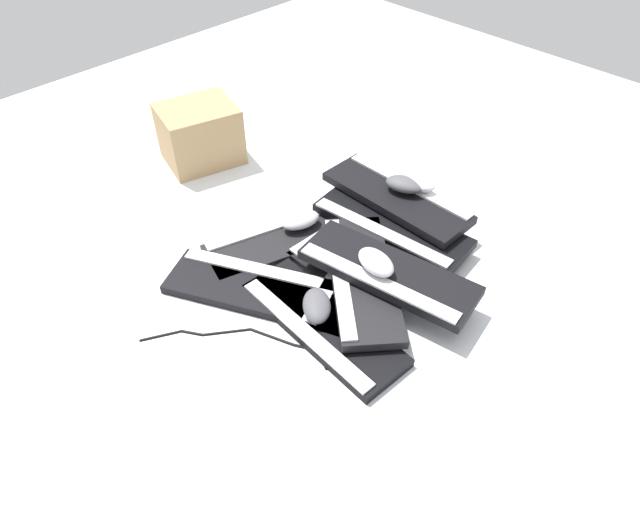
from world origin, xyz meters
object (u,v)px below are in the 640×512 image
at_px(mouse_0, 376,262).
at_px(mouse_4, 317,305).
at_px(keyboard_3, 322,324).
at_px(keyboard_8, 388,272).
at_px(mouse_2, 405,184).
at_px(keyboard_0, 363,231).
at_px(mouse_1, 416,183).
at_px(keyboard_2, 254,288).
at_px(keyboard_7, 397,197).
at_px(mouse_3, 300,220).
at_px(keyboard_4, 359,275).
at_px(keyboard_1, 285,239).
at_px(keyboard_5, 391,225).
at_px(cardboard_box, 200,134).
at_px(keyboard_6, 361,277).

relative_size(mouse_0, mouse_4, 1.00).
distance_m(keyboard_3, keyboard_8, 0.21).
bearing_deg(mouse_2, keyboard_0, -119.28).
bearing_deg(mouse_1, keyboard_2, -117.88).
xyz_separation_m(keyboard_7, mouse_3, (-0.24, 0.14, -0.02)).
bearing_deg(mouse_3, keyboard_4, 102.79).
relative_size(keyboard_0, mouse_0, 4.04).
bearing_deg(mouse_1, keyboard_8, -81.90).
distance_m(keyboard_1, keyboard_5, 0.29).
xyz_separation_m(keyboard_3, keyboard_5, (0.37, 0.10, 0.03)).
bearing_deg(cardboard_box, keyboard_2, -115.32).
relative_size(keyboard_0, keyboard_1, 0.96).
xyz_separation_m(keyboard_8, mouse_1, (0.30, 0.15, 0.04)).
distance_m(keyboard_0, keyboard_8, 0.24).
relative_size(mouse_1, mouse_4, 1.00).
bearing_deg(keyboard_1, mouse_4, -117.63).
bearing_deg(keyboard_2, cardboard_box, 64.68).
relative_size(keyboard_5, mouse_4, 4.13).
height_order(keyboard_1, keyboard_6, keyboard_6).
xyz_separation_m(keyboard_0, keyboard_5, (0.05, -0.06, 0.03)).
xyz_separation_m(keyboard_8, cardboard_box, (0.04, 0.82, 0.02)).
distance_m(keyboard_5, mouse_3, 0.25).
relative_size(mouse_2, cardboard_box, 0.47).
relative_size(keyboard_1, mouse_0, 4.22).
bearing_deg(keyboard_6, keyboard_4, 46.51).
height_order(keyboard_2, keyboard_8, keyboard_8).
xyz_separation_m(keyboard_0, mouse_1, (0.18, -0.04, 0.10)).
bearing_deg(keyboard_4, mouse_1, 12.62).
relative_size(keyboard_0, mouse_1, 4.04).
relative_size(keyboard_1, keyboard_7, 1.06).
xyz_separation_m(keyboard_3, mouse_4, (0.01, 0.03, 0.04)).
height_order(keyboard_5, mouse_1, mouse_1).
bearing_deg(keyboard_0, keyboard_3, -153.85).
bearing_deg(mouse_0, keyboard_7, 131.10).
xyz_separation_m(keyboard_5, mouse_3, (-0.17, 0.19, 0.01)).
bearing_deg(cardboard_box, keyboard_6, -95.90).
xyz_separation_m(keyboard_4, keyboard_8, (0.01, -0.08, 0.06)).
bearing_deg(cardboard_box, keyboard_0, -82.48).
relative_size(keyboard_1, mouse_2, 4.22).
distance_m(keyboard_4, keyboard_5, 0.19).
bearing_deg(mouse_3, mouse_2, 167.86).
distance_m(mouse_2, mouse_4, 0.47).
relative_size(keyboard_1, keyboard_3, 1.04).
relative_size(keyboard_1, cardboard_box, 2.00).
distance_m(keyboard_3, mouse_3, 0.35).
bearing_deg(mouse_4, keyboard_0, -26.96).
height_order(keyboard_8, cardboard_box, cardboard_box).
bearing_deg(cardboard_box, mouse_0, -94.80).
xyz_separation_m(mouse_2, cardboard_box, (-0.23, 0.65, -0.02)).
height_order(mouse_0, mouse_1, same).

